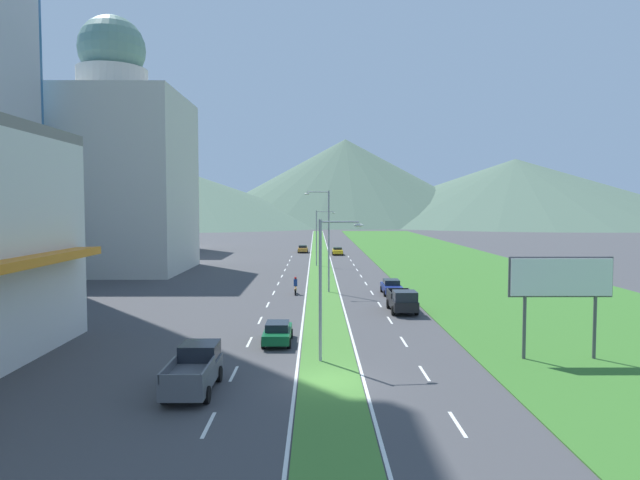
{
  "coord_description": "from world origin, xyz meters",
  "views": [
    {
      "loc": [
        -0.7,
        -28.52,
        8.91
      ],
      "look_at": [
        -0.17,
        47.86,
        4.45
      ],
      "focal_mm": 31.96,
      "sensor_mm": 36.0,
      "label": 1
    }
  ],
  "objects": [
    {
      "name": "ground_plane",
      "position": [
        0.0,
        0.0,
        0.0
      ],
      "size": [
        600.0,
        600.0,
        0.0
      ],
      "primitive_type": "plane",
      "color": "#424244"
    },
    {
      "name": "grass_median",
      "position": [
        0.0,
        60.0,
        0.03
      ],
      "size": [
        3.2,
        240.0,
        0.06
      ],
      "primitive_type": "cube",
      "color": "#477F33",
      "rests_on": "ground_plane"
    },
    {
      "name": "grass_verge_right",
      "position": [
        20.6,
        60.0,
        0.03
      ],
      "size": [
        24.0,
        240.0,
        0.06
      ],
      "primitive_type": "cube",
      "color": "#387028",
      "rests_on": "ground_plane"
    },
    {
      "name": "lane_dash_left_2",
      "position": [
        -5.1,
        -5.72,
        0.01
      ],
      "size": [
        0.16,
        2.8,
        0.01
      ],
      "primitive_type": "cube",
      "color": "silver",
      "rests_on": "ground_plane"
    },
    {
      "name": "lane_dash_left_3",
      "position": [
        -5.1,
        1.43,
        0.01
      ],
      "size": [
        0.16,
        2.8,
        0.01
      ],
      "primitive_type": "cube",
      "color": "silver",
      "rests_on": "ground_plane"
    },
    {
      "name": "lane_dash_left_4",
      "position": [
        -5.1,
        8.57,
        0.01
      ],
      "size": [
        0.16,
        2.8,
        0.01
      ],
      "primitive_type": "cube",
      "color": "silver",
      "rests_on": "ground_plane"
    },
    {
      "name": "lane_dash_left_5",
      "position": [
        -5.1,
        15.71,
        0.01
      ],
      "size": [
        0.16,
        2.8,
        0.01
      ],
      "primitive_type": "cube",
      "color": "silver",
      "rests_on": "ground_plane"
    },
    {
      "name": "lane_dash_left_6",
      "position": [
        -5.1,
        22.85,
        0.01
      ],
      "size": [
        0.16,
        2.8,
        0.01
      ],
      "primitive_type": "cube",
      "color": "silver",
      "rests_on": "ground_plane"
    },
    {
      "name": "lane_dash_left_7",
      "position": [
        -5.1,
        29.99,
        0.01
      ],
      "size": [
        0.16,
        2.8,
        0.01
      ],
      "primitive_type": "cube",
      "color": "silver",
      "rests_on": "ground_plane"
    },
    {
      "name": "lane_dash_left_8",
      "position": [
        -5.1,
        37.13,
        0.01
      ],
      "size": [
        0.16,
        2.8,
        0.01
      ],
      "primitive_type": "cube",
      "color": "silver",
      "rests_on": "ground_plane"
    },
    {
      "name": "lane_dash_left_9",
      "position": [
        -5.1,
        44.28,
        0.01
      ],
      "size": [
        0.16,
        2.8,
        0.01
      ],
      "primitive_type": "cube",
      "color": "silver",
      "rests_on": "ground_plane"
    },
    {
      "name": "lane_dash_left_10",
      "position": [
        -5.1,
        51.42,
        0.01
      ],
      "size": [
        0.16,
        2.8,
        0.01
      ],
      "primitive_type": "cube",
      "color": "silver",
      "rests_on": "ground_plane"
    },
    {
      "name": "lane_dash_left_11",
      "position": [
        -5.1,
        58.56,
        0.01
      ],
      "size": [
        0.16,
        2.8,
        0.01
      ],
      "primitive_type": "cube",
      "color": "silver",
      "rests_on": "ground_plane"
    },
    {
      "name": "lane_dash_left_12",
      "position": [
        -5.1,
        65.7,
        0.01
      ],
      "size": [
        0.16,
        2.8,
        0.01
      ],
      "primitive_type": "cube",
      "color": "silver",
      "rests_on": "ground_plane"
    },
    {
      "name": "lane_dash_left_13",
      "position": [
        -5.1,
        72.84,
        0.01
      ],
      "size": [
        0.16,
        2.8,
        0.01
      ],
      "primitive_type": "cube",
      "color": "silver",
      "rests_on": "ground_plane"
    },
    {
      "name": "lane_dash_right_2",
      "position": [
        5.1,
        -5.72,
        0.01
      ],
      "size": [
        0.16,
        2.8,
        0.01
      ],
      "primitive_type": "cube",
      "color": "silver",
      "rests_on": "ground_plane"
    },
    {
      "name": "lane_dash_right_3",
      "position": [
        5.1,
        1.43,
        0.01
      ],
      "size": [
        0.16,
        2.8,
        0.01
      ],
      "primitive_type": "cube",
      "color": "silver",
      "rests_on": "ground_plane"
    },
    {
      "name": "lane_dash_right_4",
      "position": [
        5.1,
        8.57,
        0.01
      ],
      "size": [
        0.16,
        2.8,
        0.01
      ],
      "primitive_type": "cube",
      "color": "silver",
      "rests_on": "ground_plane"
    },
    {
      "name": "lane_dash_right_5",
      "position": [
        5.1,
        15.71,
        0.01
      ],
      "size": [
        0.16,
        2.8,
        0.01
      ],
      "primitive_type": "cube",
      "color": "silver",
      "rests_on": "ground_plane"
    },
    {
      "name": "lane_dash_right_6",
      "position": [
        5.1,
        22.85,
        0.01
      ],
      "size": [
        0.16,
        2.8,
        0.01
      ],
      "primitive_type": "cube",
      "color": "silver",
      "rests_on": "ground_plane"
    },
    {
      "name": "lane_dash_right_7",
      "position": [
        5.1,
        29.99,
        0.01
      ],
      "size": [
        0.16,
        2.8,
        0.01
      ],
      "primitive_type": "cube",
      "color": "silver",
      "rests_on": "ground_plane"
    },
    {
      "name": "lane_dash_right_8",
      "position": [
        5.1,
        37.13,
        0.01
      ],
      "size": [
        0.16,
        2.8,
        0.01
      ],
      "primitive_type": "cube",
      "color": "silver",
      "rests_on": "ground_plane"
    },
    {
      "name": "lane_dash_right_9",
      "position": [
        5.1,
        44.28,
        0.01
      ],
      "size": [
        0.16,
        2.8,
        0.01
      ],
      "primitive_type": "cube",
      "color": "silver",
      "rests_on": "ground_plane"
    },
    {
      "name": "lane_dash_right_10",
      "position": [
        5.1,
        51.42,
        0.01
      ],
      "size": [
        0.16,
        2.8,
        0.01
      ],
      "primitive_type": "cube",
      "color": "silver",
      "rests_on": "ground_plane"
    },
    {
      "name": "lane_dash_right_11",
      "position": [
        5.1,
        58.56,
        0.01
      ],
      "size": [
        0.16,
        2.8,
        0.01
      ],
      "primitive_type": "cube",
      "color": "silver",
      "rests_on": "ground_plane"
    },
    {
      "name": "lane_dash_right_12",
      "position": [
        5.1,
        65.7,
        0.01
      ],
      "size": [
        0.16,
        2.8,
        0.01
      ],
      "primitive_type": "cube",
      "color": "silver",
      "rests_on": "ground_plane"
    },
    {
      "name": "lane_dash_right_13",
      "position": [
        5.1,
        72.84,
        0.01
      ],
      "size": [
        0.16,
        2.8,
        0.01
      ],
      "primitive_type": "cube",
      "color": "silver",
      "rests_on": "ground_plane"
    },
    {
      "name": "edge_line_median_left",
      "position": [
        -1.75,
        60.0,
        0.01
      ],
      "size": [
        0.16,
        240.0,
        0.01
      ],
      "primitive_type": "cube",
      "color": "silver",
      "rests_on": "ground_plane"
    },
    {
      "name": "edge_line_median_right",
      "position": [
        1.75,
        60.0,
        0.01
      ],
      "size": [
        0.16,
        240.0,
        0.01
      ],
      "primitive_type": "cube",
      "color": "silver",
      "rests_on": "ground_plane"
    },
    {
      "name": "domed_building",
      "position": [
        -28.43,
        50.24,
        13.77
      ],
      "size": [
        19.19,
        19.19,
        34.74
      ],
      "color": "beige",
      "rests_on": "ground_plane"
    },
    {
      "name": "midrise_colored",
      "position": [
        -33.87,
        86.19,
        11.19
      ],
      "size": [
        15.08,
        15.08,
        22.38
      ],
      "primitive_type": "cube",
      "color": "beige",
      "rests_on": "ground_plane"
    },
    {
      "name": "hill_far_left",
      "position": [
        -60.73,
        236.75,
        12.4
      ],
      "size": [
        146.36,
        146.36,
        24.81
      ],
      "primitive_type": "cone",
      "color": "#516B56",
      "rests_on": "ground_plane"
    },
    {
      "name": "hill_far_center",
      "position": [
        14.81,
        274.74,
        22.32
      ],
      "size": [
        164.14,
        164.14,
        44.63
      ],
      "primitive_type": "cone",
      "color": "#516B56",
      "rests_on": "ground_plane"
    },
    {
      "name": "hill_far_right",
      "position": [
        102.71,
        267.35,
        16.86
      ],
      "size": [
        202.52,
        202.52,
        33.73
      ],
      "primitive_type": "cone",
      "color": "#516B56",
      "rests_on": "ground_plane"
    },
    {
      "name": "street_lamp_near",
      "position": [
        -0.16,
        3.79,
        4.74
      ],
      "size": [
        2.57,
        0.41,
        8.2
      ],
      "color": "#99999E",
      "rests_on": "ground_plane"
    },
    {
      "name": "street_lamp_mid",
      "position": [
        0.38,
        30.26,
        5.97
      ],
      "size": [
        2.61,
        0.37,
        10.58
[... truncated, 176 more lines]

